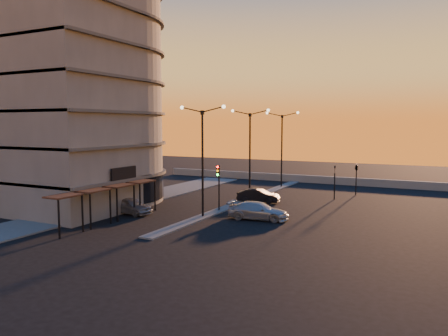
% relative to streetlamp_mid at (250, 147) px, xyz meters
% --- Properties ---
extents(ground, '(120.00, 120.00, 0.00)m').
position_rel_streetlamp_mid_xyz_m(ground, '(0.00, -10.00, -5.59)').
color(ground, black).
rests_on(ground, ground).
extents(sidewalk_west, '(5.00, 40.00, 0.12)m').
position_rel_streetlamp_mid_xyz_m(sidewalk_west, '(-10.50, -6.00, -5.53)').
color(sidewalk_west, '#4E4E4C').
rests_on(sidewalk_west, ground).
extents(median, '(1.20, 36.00, 0.12)m').
position_rel_streetlamp_mid_xyz_m(median, '(0.00, 0.00, -5.53)').
color(median, '#4E4E4C').
rests_on(median, ground).
extents(parapet, '(44.00, 0.50, 1.00)m').
position_rel_streetlamp_mid_xyz_m(parapet, '(2.00, 16.00, -5.09)').
color(parapet, slate).
rests_on(parapet, ground).
extents(building, '(14.35, 17.08, 25.00)m').
position_rel_streetlamp_mid_xyz_m(building, '(-14.00, -9.97, 6.32)').
color(building, '#635E57').
rests_on(building, ground).
extents(streetlamp_near, '(4.32, 0.32, 9.51)m').
position_rel_streetlamp_mid_xyz_m(streetlamp_near, '(0.00, -10.00, 0.00)').
color(streetlamp_near, black).
rests_on(streetlamp_near, ground).
extents(streetlamp_mid, '(4.32, 0.32, 9.51)m').
position_rel_streetlamp_mid_xyz_m(streetlamp_mid, '(0.00, 0.00, 0.00)').
color(streetlamp_mid, black).
rests_on(streetlamp_mid, ground).
extents(streetlamp_far, '(4.32, 0.32, 9.51)m').
position_rel_streetlamp_mid_xyz_m(streetlamp_far, '(0.00, 10.00, 0.00)').
color(streetlamp_far, black).
rests_on(streetlamp_far, ground).
extents(traffic_light_main, '(0.28, 0.44, 4.25)m').
position_rel_streetlamp_mid_xyz_m(traffic_light_main, '(0.00, -7.13, -2.70)').
color(traffic_light_main, black).
rests_on(traffic_light_main, ground).
extents(signal_east_a, '(0.13, 0.16, 3.60)m').
position_rel_streetlamp_mid_xyz_m(signal_east_a, '(8.00, 4.00, -3.66)').
color(signal_east_a, black).
rests_on(signal_east_a, ground).
extents(signal_east_b, '(0.42, 1.99, 3.60)m').
position_rel_streetlamp_mid_xyz_m(signal_east_b, '(9.50, 8.00, -2.49)').
color(signal_east_b, black).
rests_on(signal_east_b, ground).
extents(car_hatchback, '(4.51, 2.31, 1.47)m').
position_rel_streetlamp_mid_xyz_m(car_hatchback, '(-6.50, -11.57, -4.86)').
color(car_hatchback, gray).
rests_on(car_hatchback, ground).
extents(car_sedan, '(4.44, 2.08, 1.41)m').
position_rel_streetlamp_mid_xyz_m(car_sedan, '(1.50, -1.19, -4.89)').
color(car_sedan, black).
rests_on(car_sedan, ground).
extents(car_wagon, '(5.29, 2.70, 1.47)m').
position_rel_streetlamp_mid_xyz_m(car_wagon, '(4.50, -8.57, -4.86)').
color(car_wagon, '#9FA2A6').
rests_on(car_wagon, ground).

